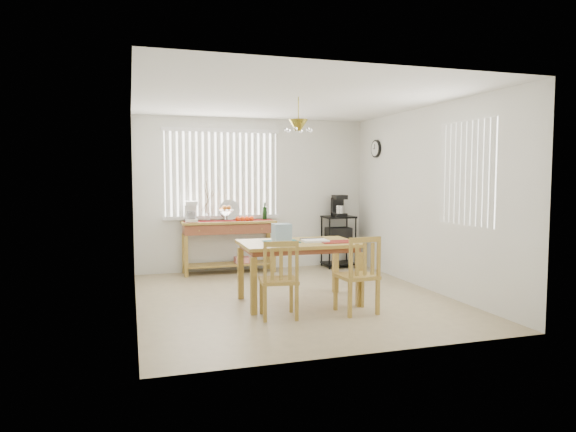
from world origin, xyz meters
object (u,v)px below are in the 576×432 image
object	(u,v)px
wire_cart	(338,236)
sideboard	(230,234)
dining_table	(298,249)
cart_items	(338,206)
chair_left	(279,280)
chair_right	(358,275)

from	to	relation	value
wire_cart	sideboard	bearing A→B (deg)	179.53
dining_table	wire_cart	bearing A→B (deg)	56.34
cart_items	chair_left	size ratio (longest dim) A/B	0.42
sideboard	cart_items	xyz separation A→B (m)	(1.95, -0.01, 0.43)
chair_left	chair_right	xyz separation A→B (m)	(0.95, -0.07, 0.01)
dining_table	chair_right	xyz separation A→B (m)	(0.51, -0.70, -0.24)
dining_table	chair_right	size ratio (longest dim) A/B	1.61
cart_items	chair_left	xyz separation A→B (m)	(-1.93, -2.88, -0.64)
wire_cart	dining_table	xyz separation A→B (m)	(-1.50, -2.25, 0.15)
wire_cart	chair_left	bearing A→B (deg)	-123.89
chair_left	chair_right	size ratio (longest dim) A/B	0.98
wire_cart	chair_left	size ratio (longest dim) A/B	1.01
chair_left	chair_right	bearing A→B (deg)	-4.44
wire_cart	chair_left	world-z (taller)	wire_cart
wire_cart	dining_table	distance (m)	2.70
chair_left	wire_cart	bearing A→B (deg)	56.11
dining_table	chair_right	world-z (taller)	chair_right
cart_items	wire_cart	bearing A→B (deg)	-90.00
wire_cart	cart_items	size ratio (longest dim) A/B	2.43
sideboard	chair_right	distance (m)	3.13
sideboard	wire_cart	world-z (taller)	wire_cart
cart_items	dining_table	xyz separation A→B (m)	(-1.50, -2.26, -0.39)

